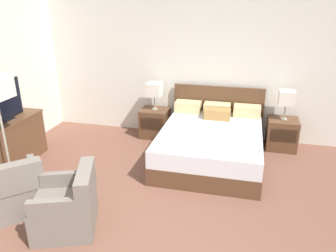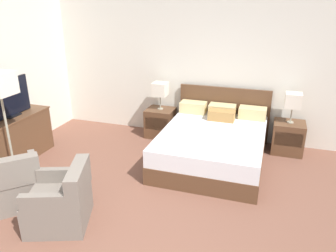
{
  "view_description": "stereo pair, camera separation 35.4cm",
  "coord_description": "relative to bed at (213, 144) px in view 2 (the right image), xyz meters",
  "views": [
    {
      "loc": [
        1.09,
        -2.55,
        2.55
      ],
      "look_at": [
        -0.01,
        1.94,
        0.75
      ],
      "focal_mm": 35.0,
      "sensor_mm": 36.0,
      "label": 1
    },
    {
      "loc": [
        1.43,
        -2.45,
        2.55
      ],
      "look_at": [
        -0.01,
        1.94,
        0.75
      ],
      "focal_mm": 35.0,
      "sensor_mm": 36.0,
      "label": 2
    }
  ],
  "objects": [
    {
      "name": "wall_back",
      "position": [
        -0.6,
        1.06,
        1.12
      ],
      "size": [
        6.84,
        0.06,
        2.85
      ],
      "primitive_type": "cube",
      "color": "silver",
      "rests_on": "ground"
    },
    {
      "name": "bed",
      "position": [
        0.0,
        0.0,
        0.0
      ],
      "size": [
        1.69,
        2.1,
        1.03
      ],
      "color": "brown",
      "rests_on": "ground"
    },
    {
      "name": "nightstand_left",
      "position": [
        -1.19,
        0.73,
        -0.02
      ],
      "size": [
        0.53,
        0.48,
        0.56
      ],
      "color": "brown",
      "rests_on": "ground"
    },
    {
      "name": "nightstand_right",
      "position": [
        1.19,
        0.73,
        -0.02
      ],
      "size": [
        0.53,
        0.48,
        0.56
      ],
      "color": "brown",
      "rests_on": "ground"
    },
    {
      "name": "table_lamp_left",
      "position": [
        -1.19,
        0.73,
        0.65
      ],
      "size": [
        0.27,
        0.27,
        0.52
      ],
      "color": "gray",
      "rests_on": "nightstand_left"
    },
    {
      "name": "table_lamp_right",
      "position": [
        1.19,
        0.73,
        0.65
      ],
      "size": [
        0.27,
        0.27,
        0.52
      ],
      "color": "gray",
      "rests_on": "nightstand_right"
    },
    {
      "name": "dresser",
      "position": [
        -3.14,
        -1.01,
        0.1
      ],
      "size": [
        0.51,
        1.34,
        0.77
      ],
      "color": "brown",
      "rests_on": "ground"
    },
    {
      "name": "tv",
      "position": [
        -3.14,
        -0.98,
        0.77
      ],
      "size": [
        0.18,
        0.85,
        0.61
      ],
      "color": "black",
      "rests_on": "dresser"
    },
    {
      "name": "armchair_by_window",
      "position": [
        -2.25,
        -2.07,
        -0.02
      ],
      "size": [
        0.97,
        0.97,
        0.76
      ],
      "color": "#70665B",
      "rests_on": "ground"
    },
    {
      "name": "armchair_companion",
      "position": [
        -1.4,
        -2.21,
        -0.02
      ],
      "size": [
        0.88,
        0.88,
        0.76
      ],
      "color": "#70665B",
      "rests_on": "ground"
    },
    {
      "name": "floor_lamp",
      "position": [
        -2.69,
        -1.56,
        1.09
      ],
      "size": [
        0.36,
        0.36,
        1.64
      ],
      "color": "gray",
      "rests_on": "ground"
    }
  ]
}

